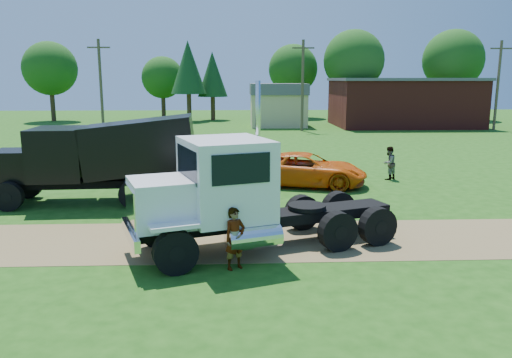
{
  "coord_description": "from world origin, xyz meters",
  "views": [
    {
      "loc": [
        -0.8,
        -15.58,
        5.18
      ],
      "look_at": [
        -0.06,
        2.23,
        1.6
      ],
      "focal_mm": 35.0,
      "sensor_mm": 36.0,
      "label": 1
    }
  ],
  "objects_px": {
    "white_semi_tractor": "(229,196)",
    "spectator_a": "(235,239)",
    "black_dump_truck": "(104,155)",
    "orange_pickup": "(307,169)"
  },
  "relations": [
    {
      "from": "white_semi_tractor",
      "to": "spectator_a",
      "type": "xyz_separation_m",
      "value": [
        0.16,
        -1.44,
        -0.88
      ]
    },
    {
      "from": "orange_pickup",
      "to": "spectator_a",
      "type": "height_order",
      "value": "spectator_a"
    },
    {
      "from": "black_dump_truck",
      "to": "spectator_a",
      "type": "relative_size",
      "value": 4.92
    },
    {
      "from": "white_semi_tractor",
      "to": "spectator_a",
      "type": "bearing_deg",
      "value": -102.92
    },
    {
      "from": "white_semi_tractor",
      "to": "orange_pickup",
      "type": "xyz_separation_m",
      "value": [
        3.7,
        9.48,
        -0.94
      ]
    },
    {
      "from": "black_dump_truck",
      "to": "orange_pickup",
      "type": "bearing_deg",
      "value": 15.78
    },
    {
      "from": "white_semi_tractor",
      "to": "orange_pickup",
      "type": "distance_m",
      "value": 10.23
    },
    {
      "from": "spectator_a",
      "to": "black_dump_truck",
      "type": "bearing_deg",
      "value": 91.66
    },
    {
      "from": "white_semi_tractor",
      "to": "orange_pickup",
      "type": "bearing_deg",
      "value": 49.23
    },
    {
      "from": "orange_pickup",
      "to": "spectator_a",
      "type": "distance_m",
      "value": 11.48
    }
  ]
}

